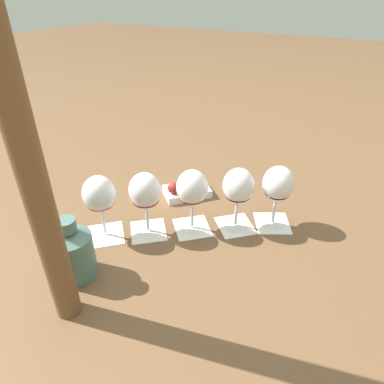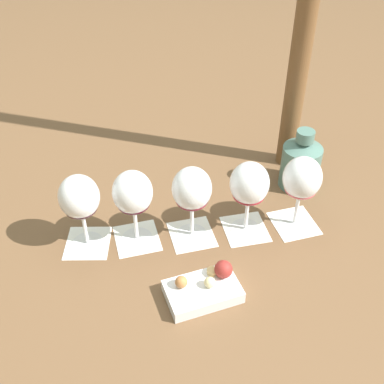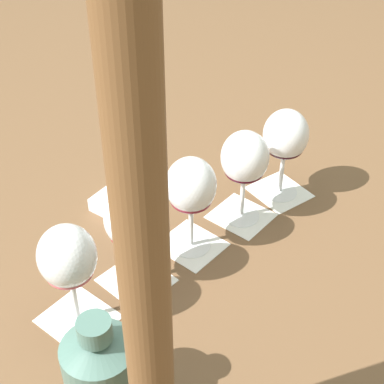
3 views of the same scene
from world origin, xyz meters
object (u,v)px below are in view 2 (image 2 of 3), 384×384
wine_glass_0 (302,181)px  snack_dish (205,288)px  wine_glass_1 (249,186)px  wine_glass_4 (80,200)px  wine_glass_3 (133,196)px  wine_glass_2 (190,191)px  ceramic_vase (301,162)px

wine_glass_0 → snack_dish: (0.09, 0.27, -0.10)m
wine_glass_1 → wine_glass_4: size_ratio=1.00×
wine_glass_0 → wine_glass_3: (0.29, 0.21, -0.00)m
wine_glass_0 → snack_dish: 0.31m
wine_glass_0 → wine_glass_4: 0.46m
wine_glass_1 → wine_glass_3: 0.24m
wine_glass_1 → wine_glass_3: same height
wine_glass_2 → wine_glass_3: 0.12m
snack_dish → wine_glass_4: bearing=-1.3°
wine_glass_0 → wine_glass_3: 0.35m
wine_glass_1 → snack_dish: 0.23m
snack_dish → wine_glass_1: bearing=-89.5°
wine_glass_3 → ceramic_vase: bearing=-125.5°
wine_glass_3 → snack_dish: wine_glass_3 is taller
ceramic_vase → wine_glass_0: bearing=105.6°
wine_glass_0 → wine_glass_1: 0.11m
wine_glass_3 → wine_glass_4: same height
ceramic_vase → wine_glass_2: bearing=61.5°
wine_glass_1 → ceramic_vase: wine_glass_1 is taller
wine_glass_4 → wine_glass_3: bearing=-144.6°
wine_glass_1 → wine_glass_2: 0.12m
wine_glass_1 → wine_glass_2: (0.10, 0.07, -0.00)m
wine_glass_3 → wine_glass_1: bearing=-145.1°
wine_glass_0 → wine_glass_4: bearing=35.6°
wine_glass_2 → wine_glass_4: 0.22m
wine_glass_4 → ceramic_vase: (-0.33, -0.41, -0.05)m
ceramic_vase → wine_glass_3: bearing=54.5°
wine_glass_1 → snack_dish: size_ratio=1.09×
wine_glass_0 → ceramic_vase: size_ratio=1.13×
wine_glass_2 → wine_glass_3: (0.10, 0.07, -0.00)m
snack_dish → wine_glass_2: bearing=-52.4°
wine_glass_4 → snack_dish: size_ratio=1.09×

